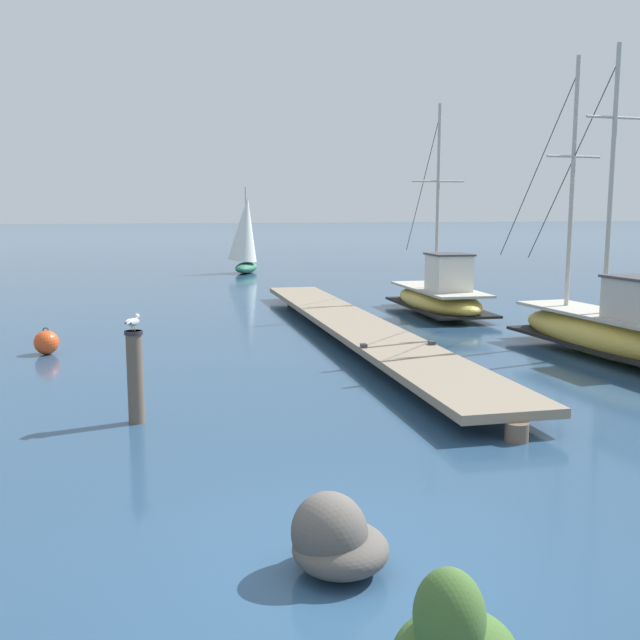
# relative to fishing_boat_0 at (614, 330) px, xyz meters

# --- Properties ---
(ground_plane) EXTENTS (400.00, 400.00, 0.00)m
(ground_plane) POSITION_rel_fishing_boat_0_xyz_m (-9.31, -7.63, -0.68)
(ground_plane) COLOR navy
(floating_dock) EXTENTS (3.21, 18.76, 0.53)m
(floating_dock) POSITION_rel_fishing_boat_0_xyz_m (-4.87, 4.46, -0.32)
(floating_dock) COLOR gray
(floating_dock) RESTS_ON ground
(fishing_boat_0) EXTENTS (1.74, 8.29, 7.23)m
(fishing_boat_0) POSITION_rel_fishing_boat_0_xyz_m (0.00, 0.00, 0.00)
(fishing_boat_0) COLOR gold
(fishing_boat_0) RESTS_ON ground
(fishing_boat_1) EXTENTS (2.57, 6.39, 6.94)m
(fishing_boat_1) POSITION_rel_fishing_boat_0_xyz_m (-0.57, 7.93, -0.06)
(fishing_boat_1) COLOR gold
(fishing_boat_1) RESTS_ON ground
(mooring_piling) EXTENTS (0.30, 0.30, 1.53)m
(mooring_piling) POSITION_rel_fishing_boat_0_xyz_m (-11.02, -2.04, 0.13)
(mooring_piling) COLOR brown
(mooring_piling) RESTS_ON ground
(perched_seagull) EXTENTS (0.28, 0.33, 0.27)m
(perched_seagull) POSITION_rel_fishing_boat_0_xyz_m (-11.02, -2.05, 1.00)
(perched_seagull) COLOR gold
(perched_seagull) RESTS_ON mooring_piling
(shore_rock_near_left) EXTENTS (1.14, 1.11, 0.80)m
(shore_rock_near_left) POSITION_rel_fishing_boat_0_xyz_m (-9.47, -7.73, -0.36)
(shore_rock_near_left) COLOR #524C47
(shore_rock_near_left) RESTS_ON ground
(mooring_buoy) EXTENTS (0.59, 0.59, 0.66)m
(mooring_buoy) POSITION_rel_fishing_boat_0_xyz_m (-12.79, 4.51, -0.38)
(mooring_buoy) COLOR #E04C1E
(mooring_buoy) RESTS_ON ground
(distant_sailboat) EXTENTS (2.43, 3.40, 4.76)m
(distant_sailboat) POSITION_rel_fishing_boat_0_xyz_m (-3.59, 25.84, 1.39)
(distant_sailboat) COLOR #337556
(distant_sailboat) RESTS_ON ground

